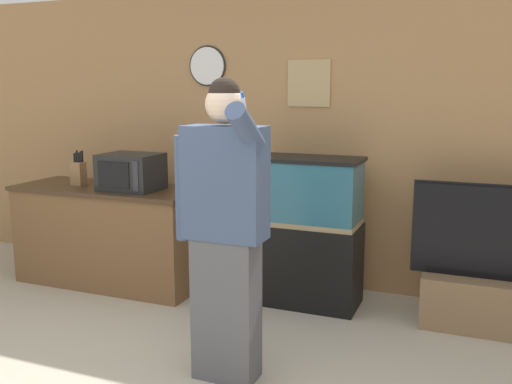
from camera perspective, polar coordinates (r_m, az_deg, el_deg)
name	(u,v)px	position (r m, az deg, el deg)	size (l,w,h in m)	color
wall_back_paneled	(283,138)	(5.10, 2.68, 5.41)	(10.00, 0.08, 2.60)	#A87A4C
counter_island	(111,235)	(5.29, -14.34, -4.18)	(1.71, 0.68, 0.88)	brown
microwave	(131,172)	(4.98, -12.38, 1.98)	(0.49, 0.40, 0.31)	black
knife_block	(78,172)	(5.35, -17.34, 1.90)	(0.11, 0.10, 0.31)	olive
aquarium_on_stand	(302,231)	(4.63, 4.61, -3.91)	(0.94, 0.45, 1.21)	black
tv_on_stand	(495,288)	(4.52, 22.77, -8.89)	(1.21, 0.40, 1.08)	brown
person_standing	(224,228)	(3.35, -3.23, -3.58)	(0.57, 0.43, 1.81)	#515156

